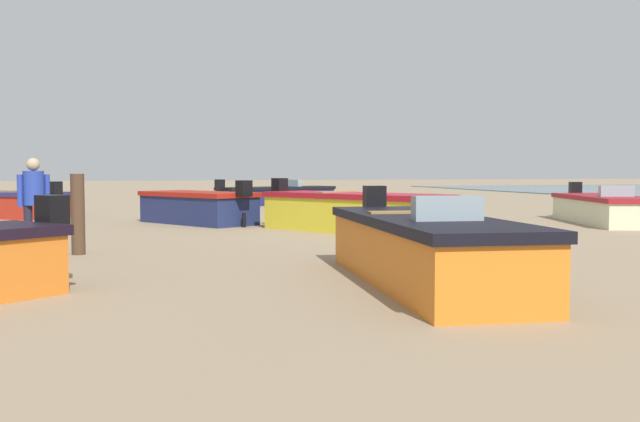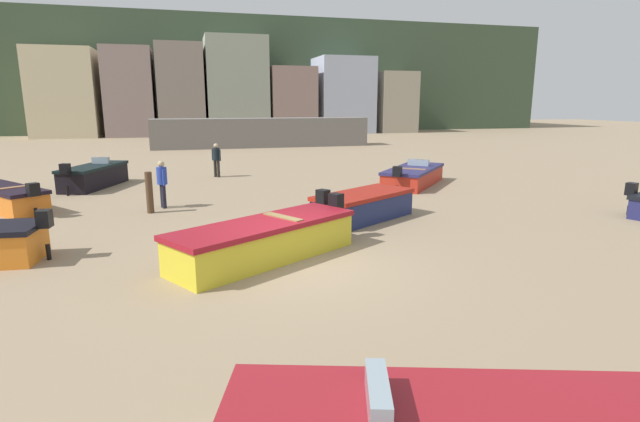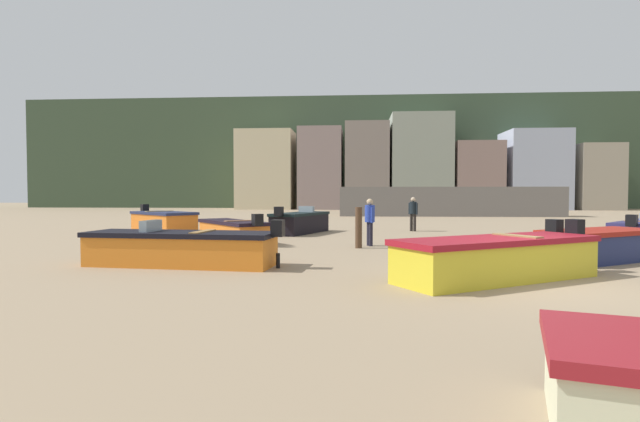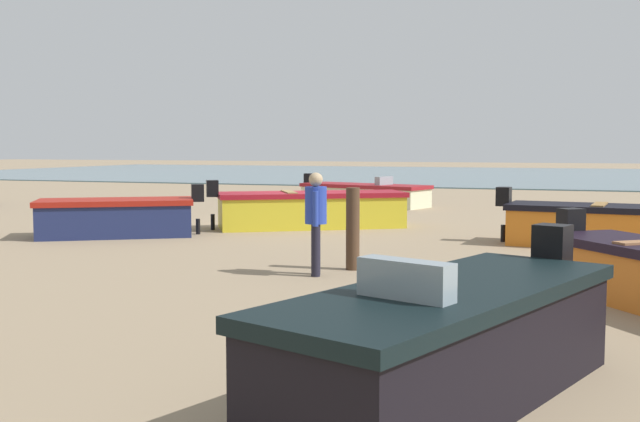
% 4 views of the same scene
% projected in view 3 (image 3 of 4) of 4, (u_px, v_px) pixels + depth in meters
% --- Properties ---
extents(ground_plane, '(160.00, 160.00, 0.00)m').
position_uv_depth(ground_plane, '(539.00, 286.00, 9.61)').
color(ground_plane, '#957F62').
extents(headland_hill, '(90.00, 32.00, 13.54)m').
position_uv_depth(headland_hill, '(380.00, 160.00, 75.15)').
color(headland_hill, '#3B4D37').
rests_on(headland_hill, ground).
extents(harbor_pier, '(17.29, 2.40, 2.30)m').
position_uv_depth(harbor_pier, '(450.00, 201.00, 39.19)').
color(harbor_pier, slate).
rests_on(harbor_pier, ground).
extents(townhouse_far_left, '(6.30, 5.12, 8.93)m').
position_uv_depth(townhouse_far_left, '(266.00, 170.00, 56.86)').
color(townhouse_far_left, beige).
rests_on(townhouse_far_left, ground).
extents(townhouse_left, '(4.85, 5.60, 9.16)m').
position_uv_depth(townhouse_left, '(321.00, 169.00, 56.64)').
color(townhouse_left, gray).
rests_on(townhouse_left, ground).
extents(townhouse_centre_left, '(4.83, 6.51, 9.67)m').
position_uv_depth(townhouse_centre_left, '(367.00, 167.00, 56.70)').
color(townhouse_centre_left, gray).
rests_on(townhouse_centre_left, ground).
extents(townhouse_centre, '(6.62, 6.26, 10.57)m').
position_uv_depth(townhouse_centre, '(420.00, 163.00, 56.13)').
color(townhouse_centre, '#949C8C').
rests_on(townhouse_centre, ground).
extents(townhouse_centre_right, '(5.11, 6.67, 7.45)m').
position_uv_depth(townhouse_centre_right, '(475.00, 176.00, 55.94)').
color(townhouse_centre_right, gray).
rests_on(townhouse_centre_right, ground).
extents(townhouse_right, '(6.35, 6.19, 8.68)m').
position_uv_depth(townhouse_right, '(534.00, 170.00, 55.22)').
color(townhouse_right, '#ACB7CE').
rests_on(townhouse_right, ground).
extents(townhouse_far_right, '(4.55, 6.41, 7.11)m').
position_uv_depth(townhouse_far_right, '(591.00, 177.00, 54.90)').
color(townhouse_far_right, '#A59A86').
rests_on(townhouse_far_right, ground).
extents(boat_orange_0, '(3.76, 3.54, 1.27)m').
position_uv_depth(boat_orange_0, '(164.00, 222.00, 23.15)').
color(boat_orange_0, orange).
rests_on(boat_orange_0, ground).
extents(boat_yellow_1, '(4.72, 3.65, 1.21)m').
position_uv_depth(boat_yellow_1, '(498.00, 258.00, 10.31)').
color(boat_yellow_1, gold).
rests_on(boat_yellow_1, ground).
extents(boat_black_2, '(2.49, 4.07, 1.25)m').
position_uv_depth(boat_black_2, '(300.00, 223.00, 22.39)').
color(boat_black_2, black).
rests_on(boat_black_2, ground).
extents(boat_orange_4, '(5.06, 1.87, 1.17)m').
position_uv_depth(boat_orange_4, '(182.00, 248.00, 12.36)').
color(boat_orange_4, orange).
rests_on(boat_orange_4, ground).
extents(boat_navy_6, '(3.68, 3.04, 1.16)m').
position_uv_depth(boat_navy_6, '(600.00, 245.00, 13.19)').
color(boat_navy_6, navy).
rests_on(boat_navy_6, ground).
extents(boat_orange_7, '(3.35, 3.80, 1.11)m').
position_uv_depth(boat_orange_7, '(233.00, 231.00, 18.36)').
color(boat_orange_7, orange).
rests_on(boat_orange_7, ground).
extents(mooring_post_near_water, '(0.22, 0.22, 1.35)m').
position_uv_depth(mooring_post_near_water, '(359.00, 228.00, 16.31)').
color(mooring_post_near_water, '#4B3524').
rests_on(mooring_post_near_water, ground).
extents(beach_walker_foreground, '(0.43, 0.53, 1.62)m').
position_uv_depth(beach_walker_foreground, '(370.00, 218.00, 16.99)').
color(beach_walker_foreground, '#1F1E2D').
rests_on(beach_walker_foreground, ground).
extents(beach_walker_distant, '(0.48, 0.48, 1.62)m').
position_uv_depth(beach_walker_distant, '(413.00, 211.00, 23.59)').
color(beach_walker_distant, black).
rests_on(beach_walker_distant, ground).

